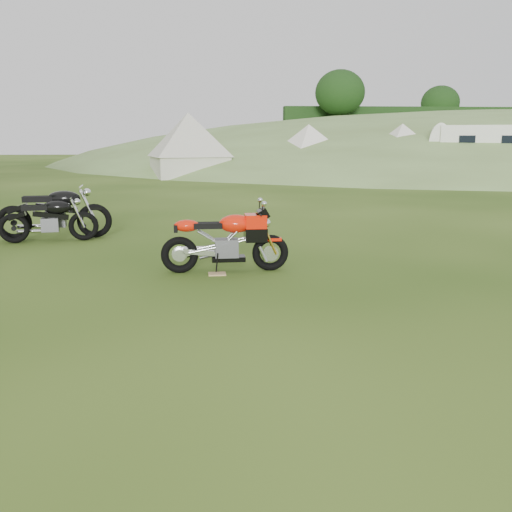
{
  "coord_description": "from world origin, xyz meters",
  "views": [
    {
      "loc": [
        -0.18,
        -6.09,
        1.92
      ],
      "look_at": [
        0.38,
        0.4,
        0.56
      ],
      "focal_mm": 40.0,
      "sensor_mm": 36.0,
      "label": 1
    }
  ],
  "objects_px": {
    "tent_mid": "(308,150)",
    "tent_right": "(401,150)",
    "vintage_moto_b": "(49,218)",
    "sport_motorcycle": "(225,236)",
    "vintage_moto_c": "(54,211)",
    "caravan": "(488,152)",
    "plywood_board": "(217,274)",
    "tent_left": "(189,147)"
  },
  "relations": [
    {
      "from": "tent_left",
      "to": "sport_motorcycle",
      "type": "bearing_deg",
      "value": -100.39
    },
    {
      "from": "plywood_board",
      "to": "vintage_moto_b",
      "type": "bearing_deg",
      "value": 137.07
    },
    {
      "from": "sport_motorcycle",
      "to": "tent_left",
      "type": "xyz_separation_m",
      "value": [
        -1.09,
        20.07,
        0.92
      ]
    },
    {
      "from": "sport_motorcycle",
      "to": "vintage_moto_c",
      "type": "distance_m",
      "value": 4.33
    },
    {
      "from": "vintage_moto_c",
      "to": "vintage_moto_b",
      "type": "bearing_deg",
      "value": -101.1
    },
    {
      "from": "tent_left",
      "to": "tent_mid",
      "type": "height_order",
      "value": "tent_left"
    },
    {
      "from": "tent_left",
      "to": "tent_mid",
      "type": "bearing_deg",
      "value": -8.54
    },
    {
      "from": "vintage_moto_b",
      "to": "tent_mid",
      "type": "xyz_separation_m",
      "value": [
        8.03,
        17.92,
        0.84
      ]
    },
    {
      "from": "tent_right",
      "to": "caravan",
      "type": "distance_m",
      "value": 3.95
    },
    {
      "from": "plywood_board",
      "to": "tent_right",
      "type": "bearing_deg",
      "value": 64.52
    },
    {
      "from": "sport_motorcycle",
      "to": "plywood_board",
      "type": "height_order",
      "value": "sport_motorcycle"
    },
    {
      "from": "plywood_board",
      "to": "vintage_moto_c",
      "type": "xyz_separation_m",
      "value": [
        -3.03,
        3.15,
        0.53
      ]
    },
    {
      "from": "vintage_moto_b",
      "to": "vintage_moto_c",
      "type": "distance_m",
      "value": 0.32
    },
    {
      "from": "tent_mid",
      "to": "vintage_moto_b",
      "type": "bearing_deg",
      "value": -135.9
    },
    {
      "from": "plywood_board",
      "to": "caravan",
      "type": "xyz_separation_m",
      "value": [
        12.79,
        17.69,
        1.24
      ]
    },
    {
      "from": "tent_mid",
      "to": "sport_motorcycle",
      "type": "bearing_deg",
      "value": -125.02
    },
    {
      "from": "plywood_board",
      "to": "tent_left",
      "type": "xyz_separation_m",
      "value": [
        -0.96,
        20.25,
        1.43
      ]
    },
    {
      "from": "plywood_board",
      "to": "vintage_moto_c",
      "type": "relative_size",
      "value": 0.12
    },
    {
      "from": "tent_left",
      "to": "caravan",
      "type": "height_order",
      "value": "tent_left"
    },
    {
      "from": "tent_mid",
      "to": "tent_right",
      "type": "relative_size",
      "value": 1.0
    },
    {
      "from": "sport_motorcycle",
      "to": "caravan",
      "type": "bearing_deg",
      "value": 52.29
    },
    {
      "from": "vintage_moto_c",
      "to": "caravan",
      "type": "relative_size",
      "value": 0.38
    },
    {
      "from": "plywood_board",
      "to": "vintage_moto_c",
      "type": "height_order",
      "value": "vintage_moto_c"
    },
    {
      "from": "tent_mid",
      "to": "tent_right",
      "type": "distance_m",
      "value": 4.54
    },
    {
      "from": "sport_motorcycle",
      "to": "vintage_moto_c",
      "type": "xyz_separation_m",
      "value": [
        -3.16,
        2.97,
        0.01
      ]
    },
    {
      "from": "tent_left",
      "to": "caravan",
      "type": "xyz_separation_m",
      "value": [
        13.75,
        -2.55,
        -0.19
      ]
    },
    {
      "from": "tent_left",
      "to": "caravan",
      "type": "relative_size",
      "value": 0.62
    },
    {
      "from": "sport_motorcycle",
      "to": "caravan",
      "type": "xyz_separation_m",
      "value": [
        12.66,
        17.51,
        0.72
      ]
    },
    {
      "from": "vintage_moto_c",
      "to": "tent_right",
      "type": "relative_size",
      "value": 0.69
    },
    {
      "from": "tent_mid",
      "to": "tent_right",
      "type": "xyz_separation_m",
      "value": [
        4.42,
        -1.05,
        0.01
      ]
    },
    {
      "from": "tent_left",
      "to": "vintage_moto_b",
      "type": "bearing_deg",
      "value": -110.35
    },
    {
      "from": "vintage_moto_b",
      "to": "sport_motorcycle",
      "type": "bearing_deg",
      "value": -48.8
    },
    {
      "from": "sport_motorcycle",
      "to": "caravan",
      "type": "height_order",
      "value": "caravan"
    },
    {
      "from": "vintage_moto_c",
      "to": "tent_right",
      "type": "xyz_separation_m",
      "value": [
        12.42,
        16.56,
        0.75
      ]
    },
    {
      "from": "vintage_moto_c",
      "to": "tent_mid",
      "type": "height_order",
      "value": "tent_mid"
    },
    {
      "from": "tent_right",
      "to": "caravan",
      "type": "relative_size",
      "value": 0.56
    },
    {
      "from": "sport_motorcycle",
      "to": "plywood_board",
      "type": "bearing_deg",
      "value": -126.87
    },
    {
      "from": "vintage_moto_c",
      "to": "tent_mid",
      "type": "xyz_separation_m",
      "value": [
        8.0,
        17.61,
        0.75
      ]
    },
    {
      "from": "plywood_board",
      "to": "tent_right",
      "type": "height_order",
      "value": "tent_right"
    },
    {
      "from": "tent_right",
      "to": "tent_mid",
      "type": "bearing_deg",
      "value": 156.55
    },
    {
      "from": "sport_motorcycle",
      "to": "tent_right",
      "type": "height_order",
      "value": "tent_right"
    },
    {
      "from": "sport_motorcycle",
      "to": "vintage_moto_c",
      "type": "relative_size",
      "value": 0.85
    }
  ]
}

